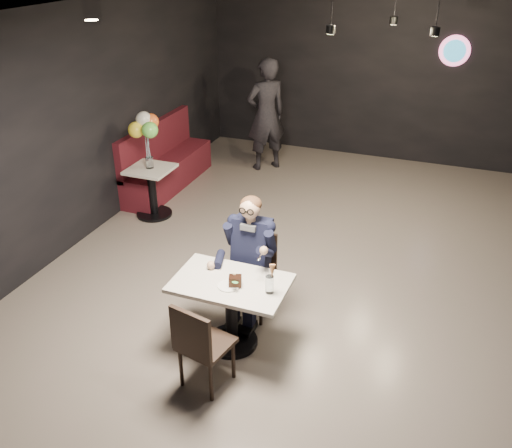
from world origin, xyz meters
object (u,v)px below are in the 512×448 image
at_px(side_table, 152,192).
at_px(balloon_vase, 150,163).
at_px(chair_near, 206,342).
at_px(passerby, 266,115).
at_px(main_table, 231,313).
at_px(chair_far, 252,277).
at_px(seated_man, 251,256).
at_px(sundae_glass, 270,284).
at_px(booth_bench, 167,156).

relative_size(side_table, balloon_vase, 4.59).
height_order(chair_near, passerby, passerby).
xyz_separation_m(main_table, chair_near, (0.00, -0.57, 0.09)).
height_order(chair_far, seated_man, seated_man).
relative_size(main_table, balloon_vase, 6.76).
distance_m(seated_man, sundae_glass, 0.72).
bearing_deg(passerby, seated_man, 64.00).
bearing_deg(main_table, chair_near, -90.00).
bearing_deg(side_table, passerby, 68.93).
distance_m(sundae_glass, balloon_vase, 3.46).
relative_size(chair_near, side_table, 1.23).
relative_size(seated_man, passerby, 0.75).
xyz_separation_m(seated_man, sundae_glass, (0.41, -0.59, 0.12)).
bearing_deg(sundae_glass, passerby, 110.20).
distance_m(seated_man, side_table, 2.79).
relative_size(balloon_vase, passerby, 0.08).
bearing_deg(chair_near, passerby, 116.25).
xyz_separation_m(booth_bench, passerby, (1.21, 1.35, 0.43)).
height_order(chair_near, side_table, chair_near).
xyz_separation_m(chair_far, side_table, (-2.20, 1.69, -0.09)).
height_order(chair_far, passerby, passerby).
bearing_deg(passerby, chair_near, 60.31).
relative_size(seated_man, sundae_glass, 8.27).
bearing_deg(booth_bench, main_table, -52.30).
relative_size(booth_bench, side_table, 2.85).
xyz_separation_m(sundae_glass, passerby, (-1.70, 4.62, 0.12)).
relative_size(chair_near, sundae_glass, 5.29).
distance_m(booth_bench, balloon_vase, 1.09).
bearing_deg(balloon_vase, side_table, 0.00).
bearing_deg(booth_bench, passerby, 48.27).
relative_size(main_table, booth_bench, 0.52).
xyz_separation_m(chair_far, chair_near, (0.00, -1.12, 0.00)).
xyz_separation_m(main_table, side_table, (-2.20, 2.24, -0.00)).
height_order(seated_man, sundae_glass, seated_man).
relative_size(chair_far, balloon_vase, 5.65).
xyz_separation_m(booth_bench, balloon_vase, (0.30, -1.00, 0.30)).
relative_size(seated_man, side_table, 1.93).
xyz_separation_m(main_table, sundae_glass, (0.41, -0.04, 0.46)).
xyz_separation_m(chair_near, sundae_glass, (0.41, 0.53, 0.38)).
xyz_separation_m(chair_near, balloon_vase, (-2.20, 2.81, 0.37)).
height_order(chair_far, balloon_vase, chair_far).
distance_m(seated_man, passerby, 4.25).
distance_m(main_table, chair_near, 0.58).
distance_m(chair_near, side_table, 3.57).
height_order(chair_far, chair_near, same).
bearing_deg(balloon_vase, main_table, -45.45).
bearing_deg(sundae_glass, chair_far, 124.69).
bearing_deg(sundae_glass, chair_near, -127.20).
relative_size(sundae_glass, balloon_vase, 1.07).
distance_m(seated_man, balloon_vase, 2.78).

